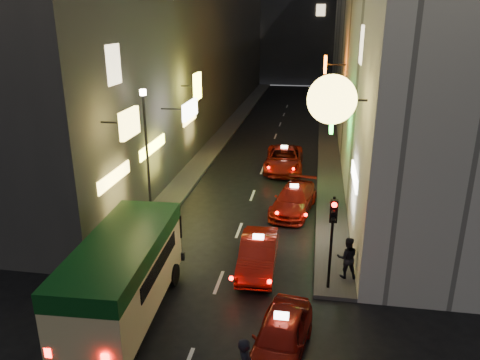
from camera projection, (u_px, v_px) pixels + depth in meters
The scene contains 13 objects.
building_left at pixel (187, 20), 39.35m from camera, with size 7.69×52.00×18.00m.
building_right at pixel (383, 20), 36.87m from camera, with size 8.12×52.00×18.00m.
building_far at pixel (300, 3), 67.20m from camera, with size 30.00×10.00×22.00m, color #303035.
sidewalk_left at pixel (231, 125), 41.75m from camera, with size 1.50×52.00×0.15m, color #43403E.
sidewalk_right at pixel (328, 129), 40.43m from camera, with size 1.50×52.00×0.15m, color #43403E.
minibus at pixel (123, 268), 14.96m from camera, with size 2.54×6.52×2.77m.
taxi_near at pixel (281, 334), 13.46m from camera, with size 2.50×4.82×1.64m.
taxi_second at pixel (258, 251), 18.11m from camera, with size 2.11×4.79×1.67m.
taxi_third at pixel (294, 197), 23.47m from camera, with size 2.67×4.94×1.66m.
taxi_far at pixel (284, 157), 29.81m from camera, with size 2.29×5.28×1.83m.
pedestrian_sidewalk at pixel (347, 255), 17.20m from camera, with size 0.68×0.43×1.81m, color black.
traffic_light at pixel (333, 224), 15.86m from camera, with size 0.26×0.43×3.50m.
lamp_post at pixel (147, 149), 21.00m from camera, with size 0.28×0.28×6.22m.
Camera 1 is at (3.27, -6.30, 9.40)m, focal length 35.00 mm.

